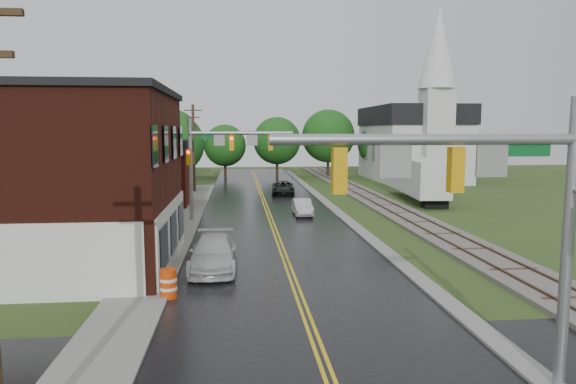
{
  "coord_description": "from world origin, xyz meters",
  "views": [
    {
      "loc": [
        -2.3,
        -9.4,
        6.42
      ],
      "look_at": [
        0.05,
        14.55,
        3.5
      ],
      "focal_mm": 32.0,
      "sensor_mm": 36.0,
      "label": 1
    }
  ],
  "objects": [
    {
      "name": "utility_pole_b",
      "position": [
        -6.8,
        22.0,
        4.72
      ],
      "size": [
        1.8,
        0.28,
        9.0
      ],
      "color": "#382616",
      "rests_on": "ground"
    },
    {
      "name": "railroad",
      "position": [
        10.0,
        35.0,
        0.11
      ],
      "size": [
        3.2,
        80.0,
        0.3
      ],
      "color": "#59544C",
      "rests_on": "ground"
    },
    {
      "name": "utility_pole_c",
      "position": [
        -6.8,
        44.0,
        4.72
      ],
      "size": [
        1.8,
        0.28,
        9.0
      ],
      "color": "#382616",
      "rests_on": "ground"
    },
    {
      "name": "tree_left_b",
      "position": [
        -17.85,
        31.9,
        5.72
      ],
      "size": [
        7.6,
        7.6,
        9.69
      ],
      "color": "black",
      "rests_on": "ground"
    },
    {
      "name": "darkred_building",
      "position": [
        -10.0,
        35.0,
        2.2
      ],
      "size": [
        7.0,
        6.0,
        4.4
      ],
      "primitive_type": "cube",
      "color": "#3F0F0C",
      "rests_on": "ground"
    },
    {
      "name": "church",
      "position": [
        20.0,
        53.74,
        5.83
      ],
      "size": [
        10.4,
        18.4,
        20.0
      ],
      "color": "silver",
      "rests_on": "ground"
    },
    {
      "name": "tree_left_e",
      "position": [
        -8.85,
        45.9,
        4.81
      ],
      "size": [
        6.4,
        6.4,
        8.16
      ],
      "color": "black",
      "rests_on": "ground"
    },
    {
      "name": "main_road",
      "position": [
        0.0,
        30.0,
        0.0
      ],
      "size": [
        10.0,
        90.0,
        0.02
      ],
      "primitive_type": "cube",
      "color": "black",
      "rests_on": "ground"
    },
    {
      "name": "semi_trailer",
      "position": [
        13.88,
        35.67,
        2.29
      ],
      "size": [
        3.57,
        12.35,
        3.85
      ],
      "color": "black",
      "rests_on": "ground"
    },
    {
      "name": "construction_barrel",
      "position": [
        -5.0,
        10.0,
        0.57
      ],
      "size": [
        0.83,
        0.83,
        1.14
      ],
      "primitive_type": "cylinder",
      "rotation": [
        0.0,
        0.0,
        -0.39
      ],
      "color": "#D03B09",
      "rests_on": "ground"
    },
    {
      "name": "brick_building",
      "position": [
        -12.48,
        15.0,
        4.15
      ],
      "size": [
        14.3,
        10.3,
        8.3
      ],
      "color": "#44160E",
      "rests_on": "ground"
    },
    {
      "name": "curb_right",
      "position": [
        5.4,
        35.0,
        0.0
      ],
      "size": [
        0.8,
        70.0,
        0.12
      ],
      "primitive_type": "cube",
      "color": "gray",
      "rests_on": "ground"
    },
    {
      "name": "pickup_white",
      "position": [
        -3.47,
        13.97,
        0.75
      ],
      "size": [
        2.15,
        5.19,
        1.5
      ],
      "primitive_type": "imported",
      "rotation": [
        0.0,
        0.0,
        -0.01
      ],
      "color": "silver",
      "rests_on": "ground"
    },
    {
      "name": "traffic_signal_far",
      "position": [
        -3.47,
        27.0,
        4.97
      ],
      "size": [
        7.34,
        0.43,
        7.2
      ],
      "color": "gray",
      "rests_on": "ground"
    },
    {
      "name": "sidewalk_left",
      "position": [
        -6.2,
        25.0,
        0.0
      ],
      "size": [
        2.4,
        50.0,
        0.12
      ],
      "primitive_type": "cube",
      "color": "gray",
      "rests_on": "ground"
    },
    {
      "name": "traffic_signal_near",
      "position": [
        3.47,
        2.0,
        4.97
      ],
      "size": [
        7.34,
        0.3,
        7.2
      ],
      "color": "gray",
      "rests_on": "ground"
    },
    {
      "name": "sedan_silver",
      "position": [
        2.5,
        28.55,
        0.61
      ],
      "size": [
        1.3,
        3.72,
        1.23
      ],
      "primitive_type": "imported",
      "rotation": [
        0.0,
        0.0,
        0.0
      ],
      "color": "silver",
      "rests_on": "ground"
    },
    {
      "name": "yellow_house",
      "position": [
        -11.0,
        26.0,
        3.2
      ],
      "size": [
        8.0,
        7.0,
        6.4
      ],
      "primitive_type": "cube",
      "color": "tan",
      "rests_on": "ground"
    },
    {
      "name": "tree_left_c",
      "position": [
        -13.85,
        39.9,
        4.51
      ],
      "size": [
        6.0,
        6.0,
        7.65
      ],
      "color": "black",
      "rests_on": "ground"
    },
    {
      "name": "suv_dark",
      "position": [
        2.14,
        41.07,
        0.65
      ],
      "size": [
        2.48,
        4.84,
        1.31
      ],
      "primitive_type": "imported",
      "rotation": [
        0.0,
        0.0,
        -0.07
      ],
      "color": "black",
      "rests_on": "ground"
    }
  ]
}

